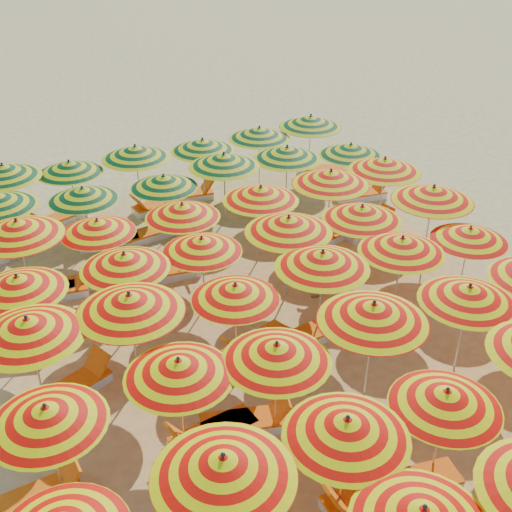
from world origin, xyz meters
name	(u,v)px	position (x,y,z in m)	size (l,w,h in m)	color
ground	(264,323)	(0.00, 0.00, 0.00)	(120.00, 120.00, 0.00)	#F6C76D
umbrella_7	(223,466)	(-3.05, -5.42, 2.02)	(2.82, 2.82, 2.29)	silver
umbrella_8	(347,428)	(-0.98, -5.37, 1.91)	(2.27, 2.27, 2.16)	silver
umbrella_9	(446,399)	(0.94, -5.35, 1.79)	(2.49, 2.49, 2.03)	silver
umbrella_12	(46,415)	(-5.24, -3.19, 1.85)	(2.08, 2.08, 2.10)	silver
umbrella_13	(179,368)	(-2.95, -2.93, 1.86)	(2.42, 2.42, 2.11)	silver
umbrella_14	(277,352)	(-1.21, -3.26, 1.90)	(2.52, 2.52, 2.16)	silver
umbrella_15	(373,312)	(0.92, -3.08, 2.06)	(2.58, 2.58, 2.34)	silver
umbrella_16	(469,294)	(3.20, -3.13, 1.91)	(2.18, 2.18, 2.18)	silver
umbrella_18	(28,327)	(-5.25, -0.87, 2.01)	(2.70, 2.70, 2.28)	silver
umbrella_19	(130,303)	(-3.31, -0.90, 2.05)	(2.84, 2.84, 2.33)	silver
umbrella_20	(235,292)	(-1.11, -0.98, 1.78)	(2.28, 2.28, 2.03)	silver
umbrella_21	(322,260)	(1.02, -0.85, 2.00)	(2.58, 2.58, 2.27)	silver
umbrella_22	(402,245)	(3.13, -0.84, 1.91)	(2.15, 2.15, 2.17)	silver
umbrella_23	(470,234)	(5.11, -0.86, 1.77)	(2.09, 2.09, 2.01)	silver
umbrella_24	(18,284)	(-5.27, 0.93, 1.91)	(2.22, 2.22, 2.17)	silver
umbrella_25	(125,261)	(-2.99, 0.99, 1.90)	(2.14, 2.14, 2.16)	silver
umbrella_26	(202,245)	(-1.10, 1.18, 1.80)	(2.37, 2.37, 2.04)	silver
umbrella_27	(289,224)	(1.03, 0.90, 2.03)	(2.36, 2.36, 2.31)	silver
umbrella_28	(362,213)	(3.12, 0.92, 1.92)	(2.51, 2.51, 2.19)	silver
umbrella_29	(433,194)	(5.31, 0.93, 2.06)	(2.60, 2.60, 2.34)	silver
umbrella_30	(17,228)	(-5.04, 3.22, 2.07)	(2.82, 2.82, 2.35)	silver
umbrella_31	(98,226)	(-3.18, 3.13, 1.77)	(2.41, 2.41, 2.02)	silver
umbrella_32	(182,210)	(-1.00, 3.02, 1.84)	(2.54, 2.54, 2.09)	silver
umbrella_33	(261,193)	(1.20, 2.96, 1.95)	(2.19, 2.19, 2.21)	silver
umbrella_34	(331,178)	(3.33, 2.95, 2.05)	(2.86, 2.86, 2.33)	silver
umbrella_35	(385,165)	(5.26, 3.18, 2.03)	(2.43, 2.43, 2.31)	silver
umbrella_37	(83,194)	(-3.18, 5.19, 1.79)	(2.33, 2.33, 2.03)	silver
umbrella_38	(164,182)	(-0.91, 5.07, 1.81)	(2.39, 2.39, 2.05)	silver
umbrella_39	(224,160)	(1.07, 5.42, 2.01)	(2.83, 2.83, 2.29)	silver
umbrella_40	(287,153)	(3.10, 5.29, 1.98)	(2.69, 2.69, 2.25)	silver
umbrella_41	(351,150)	(5.23, 5.05, 1.85)	(2.09, 2.09, 2.11)	silver
umbrella_42	(3,171)	(-5.06, 7.22, 1.99)	(2.67, 2.67, 2.26)	silver
umbrella_43	(69,167)	(-3.21, 7.17, 1.83)	(2.57, 2.57, 2.08)	silver
umbrella_44	(135,152)	(-1.19, 7.16, 2.00)	(2.77, 2.77, 2.27)	silver
umbrella_45	(203,145)	(0.98, 7.12, 1.92)	(2.26, 2.26, 2.18)	silver
umbrella_46	(259,133)	(3.08, 7.40, 1.94)	(2.71, 2.71, 2.20)	silver
umbrella_47	(311,121)	(5.06, 7.50, 2.04)	(2.75, 2.75, 2.32)	silver
lounger_4	(368,497)	(-0.48, -5.46, 0.15)	(1.74, 0.60, 0.69)	white
lounger_5	(410,484)	(0.34, -5.52, 0.15)	(1.79, 0.78, 0.69)	white
lounger_6	(33,500)	(-5.74, -3.26, 0.15)	(1.79, 0.78, 0.69)	white
lounger_7	(211,434)	(-2.45, -3.05, 0.15)	(1.81, 0.87, 0.69)	white
lounger_8	(247,422)	(-1.71, -3.02, 0.15)	(1.82, 0.96, 0.69)	white
lounger_9	(73,388)	(-4.65, -0.70, 0.15)	(1.82, 1.25, 0.69)	white
lounger_10	(255,344)	(-0.60, -0.87, 0.15)	(1.83, 1.16, 0.69)	white
lounger_11	(300,339)	(0.42, -1.08, 0.15)	(1.80, 0.85, 0.69)	white
lounger_12	(4,356)	(-5.87, 0.96, 0.15)	(1.82, 1.00, 0.69)	white
lounger_13	(56,291)	(-4.44, 3.16, 0.15)	(1.79, 0.80, 0.69)	white
lounger_14	(85,282)	(-3.68, 3.30, 0.15)	(1.76, 0.66, 0.69)	white
lounger_15	(170,272)	(-1.50, 2.90, 0.15)	(1.77, 0.69, 0.69)	white
lounger_16	(339,232)	(3.83, 3.11, 0.15)	(1.83, 1.06, 0.69)	white
lounger_17	(368,228)	(4.75, 2.95, 0.15)	(1.82, 0.99, 0.69)	white
lounger_19	(107,241)	(-2.68, 5.26, 0.15)	(1.79, 0.78, 0.69)	white
lounger_20	(150,233)	(-1.41, 5.23, 0.15)	(1.81, 0.90, 0.69)	white
lounger_21	(266,206)	(2.51, 5.55, 0.15)	(1.83, 1.11, 0.69)	white
lounger_22	(362,195)	(5.82, 5.08, 0.15)	(1.78, 0.74, 0.69)	white
lounger_24	(58,220)	(-3.81, 7.24, 0.15)	(1.82, 1.23, 0.69)	white
lounger_25	(158,206)	(-0.69, 6.97, 0.15)	(1.82, 0.93, 0.69)	white
lounger_26	(189,195)	(0.48, 7.32, 0.15)	(1.77, 0.70, 0.69)	white
lounger_27	(321,170)	(5.57, 7.52, 0.15)	(1.82, 1.25, 0.69)	white
beachgoer_a	(112,299)	(-3.31, 1.46, 0.67)	(0.49, 0.32, 1.34)	#DEA07D
beachgoer_b	(316,268)	(1.72, 0.63, 0.79)	(0.77, 0.60, 1.58)	tan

